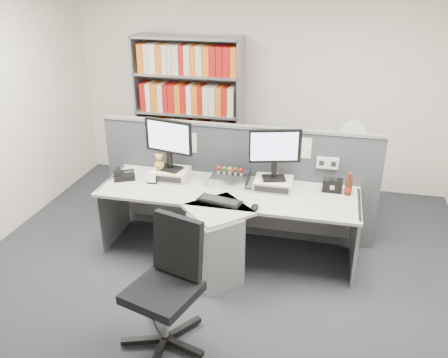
% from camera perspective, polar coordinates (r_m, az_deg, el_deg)
% --- Properties ---
extents(ground, '(5.50, 5.50, 0.00)m').
position_cam_1_polar(ground, '(4.41, -2.01, -14.43)').
color(ground, '#303238').
rests_on(ground, ground).
extents(room_shell, '(5.04, 5.54, 2.72)m').
position_cam_1_polar(room_shell, '(3.58, -2.43, 8.61)').
color(room_shell, silver).
rests_on(room_shell, ground).
extents(partition, '(3.00, 0.08, 1.27)m').
position_cam_1_polar(partition, '(5.11, 1.60, -0.11)').
color(partition, '#404249').
rests_on(partition, ground).
extents(desk, '(2.60, 1.20, 0.72)m').
position_cam_1_polar(desk, '(4.63, -0.16, -5.52)').
color(desk, '#ACACA6').
rests_on(desk, ground).
extents(monitor_riser_left, '(0.38, 0.31, 0.10)m').
position_cam_1_polar(monitor_riser_left, '(4.99, -6.57, 0.64)').
color(monitor_riser_left, beige).
rests_on(monitor_riser_left, desk).
extents(monitor_riser_right, '(0.38, 0.31, 0.10)m').
position_cam_1_polar(monitor_riser_right, '(4.75, 6.03, -0.58)').
color(monitor_riser_right, beige).
rests_on(monitor_riser_right, desk).
extents(monitor_left, '(0.53, 0.22, 0.54)m').
position_cam_1_polar(monitor_left, '(4.86, -6.77, 4.70)').
color(monitor_left, black).
rests_on(monitor_left, monitor_riser_left).
extents(monitor_right, '(0.50, 0.22, 0.52)m').
position_cam_1_polar(monitor_right, '(4.62, 6.22, 3.52)').
color(monitor_right, black).
rests_on(monitor_right, monitor_riser_right).
extents(desktop_pc, '(0.37, 0.33, 0.10)m').
position_cam_1_polar(desktop_pc, '(4.86, 0.76, 0.10)').
color(desktop_pc, black).
rests_on(desktop_pc, desk).
extents(figurines, '(0.29, 0.05, 0.09)m').
position_cam_1_polar(figurines, '(4.80, 0.72, 1.12)').
color(figurines, beige).
rests_on(figurines, desktop_pc).
extents(keyboard, '(0.45, 0.25, 0.03)m').
position_cam_1_polar(keyboard, '(4.46, -0.51, -2.68)').
color(keyboard, black).
rests_on(keyboard, desk).
extents(mouse, '(0.07, 0.12, 0.04)m').
position_cam_1_polar(mouse, '(4.34, 3.77, -3.44)').
color(mouse, black).
rests_on(mouse, desk).
extents(desk_phone, '(0.28, 0.27, 0.09)m').
position_cam_1_polar(desk_phone, '(5.07, -12.13, 0.46)').
color(desk_phone, black).
rests_on(desk_phone, desk).
extents(desk_calendar, '(0.10, 0.07, 0.12)m').
position_cam_1_polar(desk_calendar, '(4.90, -8.74, 0.07)').
color(desk_calendar, black).
rests_on(desk_calendar, desk).
extents(plush_toy, '(0.10, 0.10, 0.18)m').
position_cam_1_polar(plush_toy, '(4.95, -7.89, 1.93)').
color(plush_toy, '#B0923A').
rests_on(plush_toy, monitor_riser_left).
extents(speaker, '(0.19, 0.11, 0.13)m').
position_cam_1_polar(speaker, '(4.78, 13.06, -0.75)').
color(speaker, black).
rests_on(speaker, desk).
extents(cola_bottle, '(0.07, 0.07, 0.24)m').
position_cam_1_polar(cola_bottle, '(4.74, 14.93, -0.89)').
color(cola_bottle, '#3F190A').
rests_on(cola_bottle, desk).
extents(shelving_unit, '(1.41, 0.40, 2.00)m').
position_cam_1_polar(shelving_unit, '(6.30, -4.25, 7.76)').
color(shelving_unit, gray).
rests_on(shelving_unit, ground).
extents(filing_cabinet, '(0.45, 0.61, 0.70)m').
position_cam_1_polar(filing_cabinet, '(5.83, 14.67, -0.95)').
color(filing_cabinet, gray).
rests_on(filing_cabinet, ground).
extents(desk_fan, '(0.29, 0.17, 0.48)m').
position_cam_1_polar(desk_fan, '(5.60, 15.37, 5.10)').
color(desk_fan, white).
rests_on(desk_fan, filing_cabinet).
extents(office_chair, '(0.69, 0.68, 1.03)m').
position_cam_1_polar(office_chair, '(3.72, -6.78, -12.28)').
color(office_chair, silver).
rests_on(office_chair, ground).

